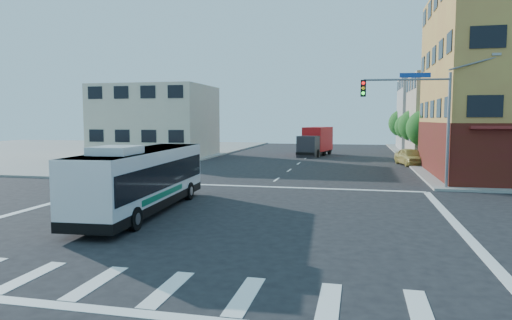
# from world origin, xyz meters

# --- Properties ---
(ground) EXTENTS (120.00, 120.00, 0.00)m
(ground) POSITION_xyz_m (0.00, 0.00, 0.00)
(ground) COLOR black
(ground) RESTS_ON ground
(sidewalk_nw) EXTENTS (50.00, 50.00, 0.15)m
(sidewalk_nw) POSITION_xyz_m (-35.00, 35.00, 0.07)
(sidewalk_nw) COLOR gray
(sidewalk_nw) RESTS_ON ground
(building_east_near) EXTENTS (12.06, 10.06, 9.00)m
(building_east_near) POSITION_xyz_m (16.98, 33.98, 4.51)
(building_east_near) COLOR tan
(building_east_near) RESTS_ON ground
(building_east_far) EXTENTS (12.06, 10.06, 10.00)m
(building_east_far) POSITION_xyz_m (16.98, 47.98, 5.01)
(building_east_far) COLOR gray
(building_east_far) RESTS_ON ground
(building_west) EXTENTS (12.06, 10.06, 8.00)m
(building_west) POSITION_xyz_m (-17.02, 29.98, 4.01)
(building_west) COLOR beige
(building_west) RESTS_ON ground
(signal_mast_ne) EXTENTS (7.91, 1.13, 8.07)m
(signal_mast_ne) POSITION_xyz_m (9.08, 10.62, 4.98)
(signal_mast_ne) COLOR slate
(signal_mast_ne) RESTS_ON ground
(street_tree_a) EXTENTS (3.60, 3.60, 5.53)m
(street_tree_a) POSITION_xyz_m (11.90, 27.92, 3.59)
(street_tree_a) COLOR #382014
(street_tree_a) RESTS_ON ground
(street_tree_b) EXTENTS (3.80, 3.80, 5.79)m
(street_tree_b) POSITION_xyz_m (11.90, 35.92, 3.75)
(street_tree_b) COLOR #382014
(street_tree_b) RESTS_ON ground
(street_tree_c) EXTENTS (3.40, 3.40, 5.29)m
(street_tree_c) POSITION_xyz_m (11.90, 43.92, 3.46)
(street_tree_c) COLOR #382014
(street_tree_c) RESTS_ON ground
(street_tree_d) EXTENTS (4.00, 4.00, 6.03)m
(street_tree_d) POSITION_xyz_m (11.90, 51.92, 3.88)
(street_tree_d) COLOR #382014
(street_tree_d) RESTS_ON ground
(transit_bus) EXTENTS (2.98, 10.83, 3.17)m
(transit_bus) POSITION_xyz_m (-3.94, 0.63, 1.55)
(transit_bus) COLOR black
(transit_bus) RESTS_ON ground
(box_truck) EXTENTS (3.61, 7.63, 3.31)m
(box_truck) POSITION_xyz_m (0.70, 34.66, 1.60)
(box_truck) COLOR #27272C
(box_truck) RESTS_ON ground
(parked_car) EXTENTS (2.85, 4.93, 1.58)m
(parked_car) POSITION_xyz_m (10.25, 25.71, 0.79)
(parked_car) COLOR tan
(parked_car) RESTS_ON ground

